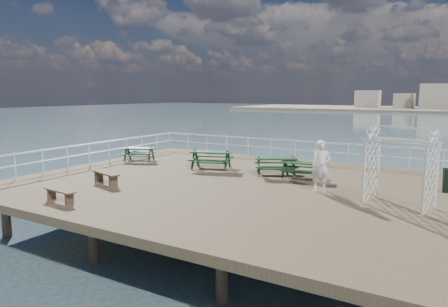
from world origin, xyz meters
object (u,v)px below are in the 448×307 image
Objects in this scene: flat_bench_near at (106,175)px; person at (321,166)px; picnic_table_c at (276,162)px; picnic_table_d at (211,156)px; picnic_table_a at (139,151)px; trellis_arbor at (399,171)px; flat_bench_far at (60,193)px; picnic_table_b at (300,166)px.

person is (8.02, 3.20, 0.61)m from flat_bench_near.
picnic_table_d is at bearing 154.33° from picnic_table_c.
picnic_table_d reaches higher than flat_bench_near.
trellis_arbor is (13.61, -2.61, 0.65)m from picnic_table_a.
flat_bench_far is 0.74× the size of person.
trellis_arbor is at bearing -33.36° from picnic_table_a.
picnic_table_b is at bearing -22.42° from picnic_table_a.
picnic_table_c is at bearing 170.02° from picnic_table_b.
picnic_table_a is 0.78× the size of trellis_arbor.
picnic_table_a is at bearing -174.85° from trellis_arbor.
trellis_arbor reaches higher than flat_bench_far.
picnic_table_b is (9.33, 0.01, -0.00)m from picnic_table_a.
person is at bearing -58.85° from picnic_table_b.
person is (6.07, -1.87, 0.35)m from picnic_table_d.
trellis_arbor is (10.11, 5.23, 0.86)m from flat_bench_far.
flat_bench_near is at bearing -83.81° from picnic_table_a.
picnic_table_a is 1.05× the size of person.
picnic_table_d reaches higher than picnic_table_c.
flat_bench_near is (2.79, -5.10, -0.16)m from picnic_table_a.
picnic_table_a is 1.42× the size of flat_bench_far.
flat_bench_far is (3.50, -7.85, -0.21)m from picnic_table_a.
picnic_table_a is 5.81m from flat_bench_near.
picnic_table_b is 4.59m from picnic_table_d.
trellis_arbor reaches higher than picnic_table_a.
flat_bench_near is at bearing -163.61° from picnic_table_c.
person is at bearing -32.47° from picnic_table_a.
picnic_table_b is 9.79m from flat_bench_far.
flat_bench_near is (-1.95, -5.06, -0.26)m from picnic_table_d.
flat_bench_far is 0.55× the size of trellis_arbor.
picnic_table_a reaches higher than flat_bench_near.
flat_bench_near is 1.19× the size of flat_bench_far.
trellis_arbor reaches higher than picnic_table_b.
picnic_table_a is at bearing 173.57° from picnic_table_b.
flat_bench_far is (-1.25, -7.81, -0.32)m from picnic_table_d.
trellis_arbor is 2.90m from person.
picnic_table_b is 1.04× the size of flat_bench_near.
picnic_table_a reaches higher than picnic_table_b.
flat_bench_far is at bearing -136.62° from trellis_arbor.
picnic_table_b is 1.24× the size of flat_bench_far.
picnic_table_b is 0.68× the size of trellis_arbor.
person is at bearing 44.61° from flat_bench_far.
picnic_table_d is 1.23× the size of person.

